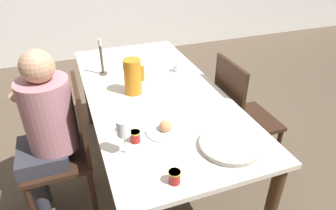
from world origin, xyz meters
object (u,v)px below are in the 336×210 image
Objects in this scene: teacup_near_person at (126,127)px; jam_jar_amber at (175,176)px; teacup_across at (178,68)px; candlestick_tall at (102,61)px; chair_opposite at (240,115)px; chair_person_side at (67,148)px; wine_glass_water at (124,129)px; jam_jar_red at (135,136)px; red_pitcher at (133,76)px; bread_plate at (165,129)px; serving_tray at (230,145)px; person_seated at (45,125)px.

teacup_near_person and jam_jar_amber have the same top height.
teacup_across is 0.58m from candlestick_tall.
chair_opposite is 1.11m from jam_jar_amber.
chair_person_side is 0.69m from wine_glass_water.
jam_jar_red is (-0.54, -0.74, 0.01)m from teacup_across.
red_pitcher is at bearing -75.63° from chair_person_side.
jam_jar_amber is (0.46, -0.75, 0.29)m from chair_person_side.
chair_person_side reaches higher than jam_jar_amber.
bread_plate is at bearing -20.35° from teacup_near_person.
teacup_across is at bearing 53.40° from wine_glass_water.
teacup_near_person is at bearing 145.74° from serving_tray.
chair_person_side is at bearing 142.85° from serving_tray.
bread_plate is at bearing -77.09° from candlestick_tall.
red_pitcher is (-0.77, 0.17, 0.38)m from chair_opposite.
bread_plate reaches higher than jam_jar_amber.
teacup_across is at bearing 48.67° from teacup_near_person.
teacup_across is 1.93× the size of jam_jar_amber.
wine_glass_water is (0.30, -0.48, 0.40)m from chair_person_side.
jam_jar_red is at bearing 104.45° from jam_jar_amber.
jam_jar_amber is at bearing -59.24° from wine_glass_water.
person_seated is at bearing 149.65° from bread_plate.
person_seated is 3.64× the size of serving_tray.
jam_jar_red is at bearing -137.51° from chair_person_side.
person_seated is 4.17× the size of candlestick_tall.
bread_plate is at bearing -124.23° from chair_person_side.
candlestick_tall reaches higher than jam_jar_red.
jam_jar_amber is 0.22× the size of candlestick_tall.
person_seated reaches higher than serving_tray.
bread_plate reaches higher than serving_tray.
serving_tray is at bearing -34.26° from teacup_near_person.
person_seated is 0.54m from teacup_near_person.
bread_plate is 3.50× the size of jam_jar_red.
candlestick_tall is (-0.11, 1.24, 0.07)m from jam_jar_amber.
jam_jar_red is at bearing 154.20° from serving_tray.
chair_person_side is 3.34× the size of candlestick_tall.
teacup_near_person and teacup_across have the same top height.
jam_jar_amber is (-0.81, -0.70, 0.29)m from chair_opposite.
chair_person_side is at bearing 132.49° from jam_jar_red.
teacup_across is at bearing 54.08° from jam_jar_red.
jam_jar_red is at bearing -68.41° from chair_opposite.
teacup_near_person is (-0.15, -0.42, -0.10)m from red_pitcher.
person_seated is 9.59× the size of teacup_near_person.
person_seated is 18.54× the size of jam_jar_red.
bread_plate is at bearing 23.05° from wine_glass_water.
chair_person_side is 14.85× the size of jam_jar_amber.
candlestick_tall reaches higher than teacup_across.
teacup_near_person is at bearing 102.58° from jam_jar_red.
candlestick_tall is (-0.56, 0.15, 0.08)m from teacup_across.
bread_plate is 0.89m from candlestick_tall.
teacup_near_person is 0.79m from candlestick_tall.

